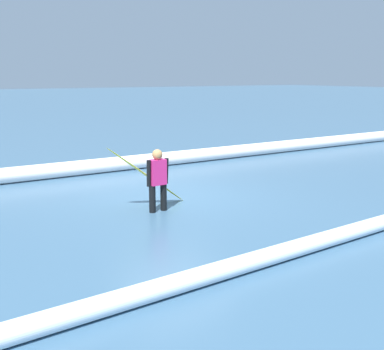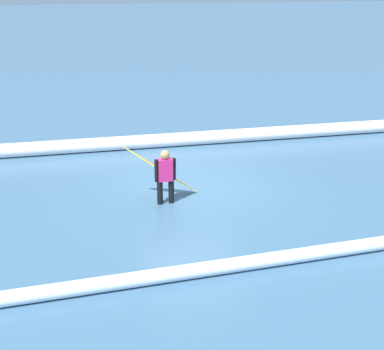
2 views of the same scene
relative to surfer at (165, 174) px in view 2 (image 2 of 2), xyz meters
name	(u,v)px [view 2 (image 2 of 2)]	position (x,y,z in m)	size (l,w,h in m)	color
ground_plane	(192,186)	(-0.87, -0.96, -0.74)	(188.78, 188.78, 0.00)	#3C607C
surfer	(165,174)	(0.00, 0.00, 0.00)	(0.52, 0.22, 1.34)	black
surfboard	(161,170)	(0.03, -0.44, -0.04)	(1.90, 0.32, 1.43)	yellow
wave_crest_foreground	(247,135)	(-3.54, -4.51, -0.53)	(0.43, 0.43, 22.50)	white
wave_crest_midground	(172,274)	(0.53, 3.52, -0.60)	(0.28, 0.28, 21.07)	white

